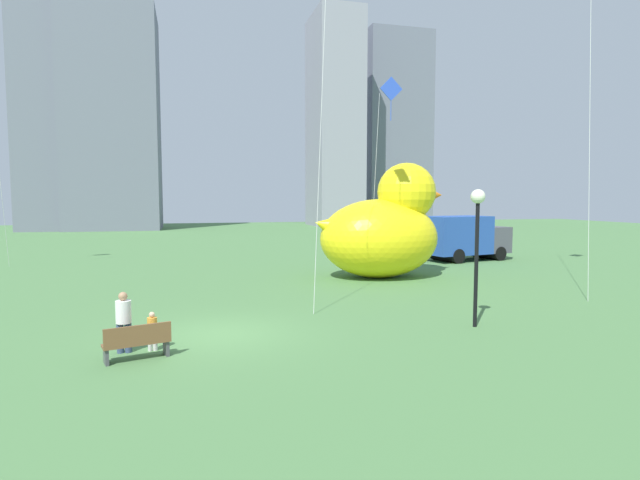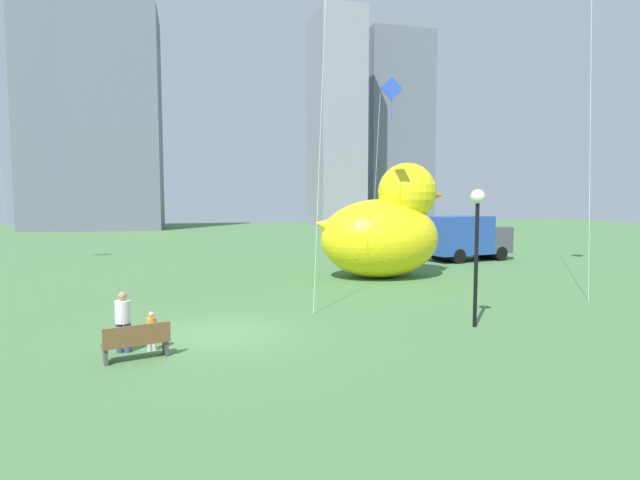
% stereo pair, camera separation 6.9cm
% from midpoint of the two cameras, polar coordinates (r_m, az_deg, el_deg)
% --- Properties ---
extents(ground_plane, '(140.00, 140.00, 0.00)m').
position_cam_midpoint_polar(ground_plane, '(15.29, -11.06, -10.40)').
color(ground_plane, '#4B7943').
extents(park_bench, '(1.64, 0.88, 0.90)m').
position_cam_midpoint_polar(park_bench, '(13.38, -19.84, -10.69)').
color(park_bench, brown).
rests_on(park_bench, ground).
extents(person_adult, '(0.39, 0.39, 1.58)m').
position_cam_midpoint_polar(person_adult, '(14.05, -21.19, -8.31)').
color(person_adult, '#38476B').
rests_on(person_adult, ground).
extents(person_child, '(0.25, 0.25, 1.03)m').
position_cam_midpoint_polar(person_child, '(14.04, -18.31, -9.53)').
color(person_child, silver).
rests_on(person_child, ground).
extents(giant_inflatable_duck, '(6.95, 4.46, 5.76)m').
position_cam_midpoint_polar(giant_inflatable_duck, '(25.57, 7.34, 1.27)').
color(giant_inflatable_duck, yellow).
rests_on(giant_inflatable_duck, ground).
extents(lamppost, '(0.44, 0.44, 4.24)m').
position_cam_midpoint_polar(lamppost, '(16.13, 17.41, 1.75)').
color(lamppost, black).
rests_on(lamppost, ground).
extents(box_truck, '(5.94, 3.35, 2.85)m').
position_cam_midpoint_polar(box_truck, '(33.68, 16.17, 0.20)').
color(box_truck, '#264CA5').
rests_on(box_truck, ground).
extents(city_skyline, '(58.13, 16.90, 37.16)m').
position_cam_midpoint_polar(city_skyline, '(73.80, -10.31, 13.80)').
color(city_skyline, slate).
rests_on(city_skyline, ground).
extents(kite_blue, '(1.84, 1.42, 10.50)m').
position_cam_midpoint_polar(kite_blue, '(28.55, 8.03, 15.74)').
color(kite_blue, silver).
rests_on(kite_blue, ground).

